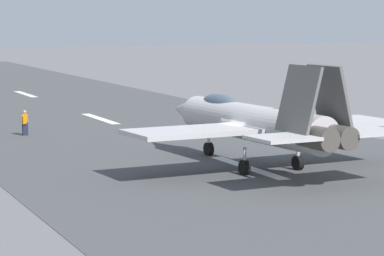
# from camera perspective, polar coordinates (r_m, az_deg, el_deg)

# --- Properties ---
(ground_plane) EXTENTS (400.00, 400.00, 0.00)m
(ground_plane) POSITION_cam_1_polar(r_m,az_deg,el_deg) (48.91, 3.25, -2.39)
(ground_plane) COLOR slate
(runway_strip) EXTENTS (240.00, 26.00, 0.02)m
(runway_strip) POSITION_cam_1_polar(r_m,az_deg,el_deg) (48.90, 3.26, -2.39)
(runway_strip) COLOR #434546
(runway_strip) RESTS_ON ground
(fighter_jet) EXTENTS (17.03, 14.94, 5.62)m
(fighter_jet) POSITION_cam_1_polar(r_m,az_deg,el_deg) (48.35, 3.78, 0.39)
(fighter_jet) COLOR #B5B0B2
(fighter_jet) RESTS_ON ground
(crew_person) EXTENTS (0.63, 0.46, 1.70)m
(crew_person) POSITION_cam_1_polar(r_m,az_deg,el_deg) (62.48, -10.24, 0.31)
(crew_person) COLOR #1E2338
(crew_person) RESTS_ON ground
(marker_cone_far) EXTENTS (0.44, 0.44, 0.55)m
(marker_cone_far) POSITION_cam_1_polar(r_m,az_deg,el_deg) (75.08, 4.66, 1.03)
(marker_cone_far) COLOR orange
(marker_cone_far) RESTS_ON ground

